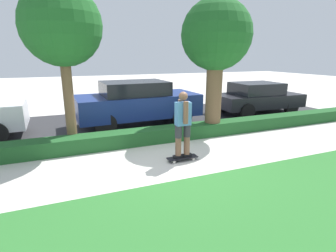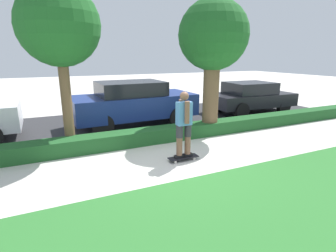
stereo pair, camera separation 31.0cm
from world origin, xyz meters
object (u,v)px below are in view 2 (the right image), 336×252
(skateboard, at_px, (183,157))
(parked_car_middle, at_px, (134,102))
(skater_person, at_px, (184,123))
(parked_car_rear, at_px, (250,97))
(tree_mid, at_px, (213,39))
(tree_near, at_px, (59,27))

(skateboard, xyz_separation_m, parked_car_middle, (-0.08, 3.78, 0.80))
(skater_person, distance_m, parked_car_rear, 6.60)
(parked_car_rear, bearing_deg, skater_person, -142.98)
(skateboard, relative_size, tree_mid, 0.18)
(skater_person, bearing_deg, parked_car_middle, 91.15)
(skateboard, height_order, tree_mid, tree_mid)
(tree_near, bearing_deg, skater_person, -39.24)
(parked_car_middle, xyz_separation_m, parked_car_rear, (5.49, -0.02, -0.13))
(skateboard, height_order, skater_person, skater_person)
(skateboard, xyz_separation_m, parked_car_rear, (5.41, 3.76, 0.66))
(tree_near, bearing_deg, parked_car_middle, 36.35)
(tree_near, xyz_separation_m, tree_mid, (4.33, -0.35, -0.19))
(skateboard, xyz_separation_m, tree_near, (-2.47, 2.02, 3.15))
(skateboard, distance_m, tree_near, 4.48)
(skateboard, bearing_deg, tree_mid, 41.83)
(skateboard, height_order, parked_car_rear, parked_car_rear)
(tree_near, distance_m, parked_car_rear, 8.45)
(skateboard, distance_m, parked_car_rear, 6.63)
(skater_person, xyz_separation_m, parked_car_rear, (5.41, 3.76, -0.22))
(parked_car_middle, relative_size, parked_car_rear, 1.15)
(tree_near, relative_size, tree_mid, 1.02)
(tree_mid, height_order, parked_car_middle, tree_mid)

